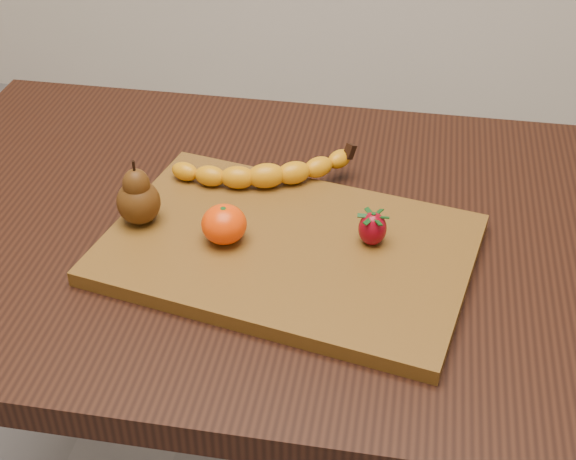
% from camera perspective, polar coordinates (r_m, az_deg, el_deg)
% --- Properties ---
extents(table, '(1.00, 0.70, 0.76)m').
position_cam_1_polar(table, '(1.13, -2.74, -3.45)').
color(table, black).
rests_on(table, ground).
extents(cutting_board, '(0.50, 0.38, 0.02)m').
position_cam_1_polar(cutting_board, '(1.01, 0.00, -1.37)').
color(cutting_board, brown).
rests_on(cutting_board, table).
extents(banana, '(0.23, 0.12, 0.03)m').
position_cam_1_polar(banana, '(1.10, -1.56, 3.88)').
color(banana, orange).
rests_on(banana, cutting_board).
extents(pear, '(0.06, 0.06, 0.09)m').
position_cam_1_polar(pear, '(1.03, -10.67, 2.68)').
color(pear, '#4E2B0C').
rests_on(pear, cutting_board).
extents(mandarin, '(0.07, 0.07, 0.05)m').
position_cam_1_polar(mandarin, '(1.00, -4.57, 0.41)').
color(mandarin, '#FF4002').
rests_on(mandarin, cutting_board).
extents(strawberry, '(0.04, 0.04, 0.04)m').
position_cam_1_polar(strawberry, '(1.00, 6.03, 0.18)').
color(strawberry, maroon).
rests_on(strawberry, cutting_board).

